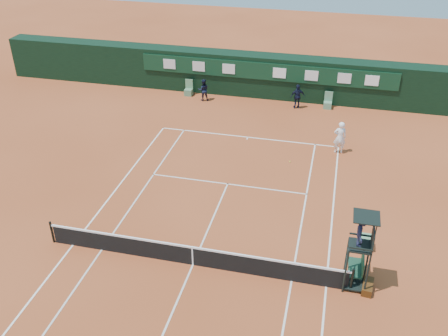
# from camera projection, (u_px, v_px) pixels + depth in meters

# --- Properties ---
(ground) EXTENTS (90.00, 90.00, 0.00)m
(ground) POSITION_uv_depth(u_px,v_px,m) (193.00, 265.00, 20.78)
(ground) COLOR #AF5029
(ground) RESTS_ON ground
(court_lines) EXTENTS (11.05, 23.85, 0.01)m
(court_lines) POSITION_uv_depth(u_px,v_px,m) (193.00, 265.00, 20.77)
(court_lines) COLOR white
(court_lines) RESTS_ON ground
(tennis_net) EXTENTS (12.90, 0.10, 1.10)m
(tennis_net) POSITION_uv_depth(u_px,v_px,m) (193.00, 255.00, 20.52)
(tennis_net) COLOR black
(tennis_net) RESTS_ON ground
(back_wall) EXTENTS (40.00, 1.65, 3.00)m
(back_wall) POSITION_uv_depth(u_px,v_px,m) (267.00, 76.00, 35.65)
(back_wall) COLOR black
(back_wall) RESTS_ON ground
(linesman_chair_left) EXTENTS (0.55, 0.50, 1.15)m
(linesman_chair_left) POSITION_uv_depth(u_px,v_px,m) (189.00, 91.00, 36.30)
(linesman_chair_left) COLOR #57855D
(linesman_chair_left) RESTS_ON ground
(linesman_chair_right) EXTENTS (0.55, 0.50, 1.15)m
(linesman_chair_right) POSITION_uv_depth(u_px,v_px,m) (328.00, 104.00, 34.31)
(linesman_chair_right) COLOR #5C8D6A
(linesman_chair_right) RESTS_ON ground
(umpire_chair) EXTENTS (0.96, 0.95, 3.42)m
(umpire_chair) POSITION_uv_depth(u_px,v_px,m) (361.00, 237.00, 18.44)
(umpire_chair) COLOR black
(umpire_chair) RESTS_ON ground
(player_bench) EXTENTS (0.56, 1.20, 1.10)m
(player_bench) POSITION_uv_depth(u_px,v_px,m) (358.00, 266.00, 19.86)
(player_bench) COLOR #163928
(player_bench) RESTS_ON ground
(tennis_bag) EXTENTS (0.49, 0.92, 0.33)m
(tennis_bag) POSITION_uv_depth(u_px,v_px,m) (368.00, 287.00, 19.45)
(tennis_bag) COLOR black
(tennis_bag) RESTS_ON ground
(cooler) EXTENTS (0.57, 0.57, 0.65)m
(cooler) POSITION_uv_depth(u_px,v_px,m) (365.00, 243.00, 21.50)
(cooler) COLOR white
(cooler) RESTS_ON ground
(tennis_ball) EXTENTS (0.07, 0.07, 0.07)m
(tennis_ball) POSITION_uv_depth(u_px,v_px,m) (290.00, 162.00, 28.06)
(tennis_ball) COLOR #E8F038
(tennis_ball) RESTS_ON ground
(player) EXTENTS (0.77, 0.56, 1.96)m
(player) POSITION_uv_depth(u_px,v_px,m) (340.00, 137.00, 28.55)
(player) COLOR white
(player) RESTS_ON ground
(ball_kid_left) EXTENTS (0.91, 0.80, 1.57)m
(ball_kid_left) POSITION_uv_depth(u_px,v_px,m) (203.00, 90.00, 35.25)
(ball_kid_left) COLOR black
(ball_kid_left) RESTS_ON ground
(ball_kid_right) EXTENTS (1.09, 0.75, 1.71)m
(ball_kid_right) POSITION_uv_depth(u_px,v_px,m) (298.00, 96.00, 34.04)
(ball_kid_right) COLOR black
(ball_kid_right) RESTS_ON ground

